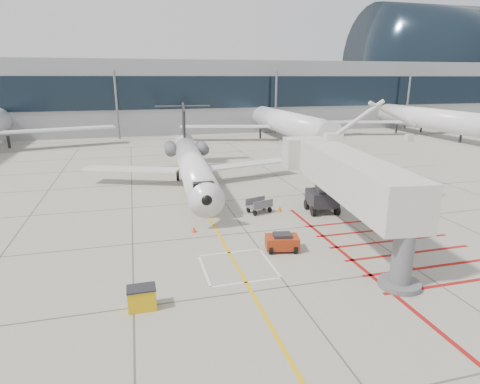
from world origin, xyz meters
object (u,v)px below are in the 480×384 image
object	(u,v)px
pushback_tug	(282,242)
regional_jet	(194,154)
jet_bridge	(355,186)
spill_bin	(142,298)

from	to	relation	value
pushback_tug	regional_jet	bearing A→B (deg)	114.02
regional_jet	jet_bridge	bearing A→B (deg)	-56.05
regional_jet	jet_bridge	xyz separation A→B (m)	(8.58, -14.58, 0.04)
regional_jet	jet_bridge	distance (m)	16.92
pushback_tug	spill_bin	size ratio (longest dim) A/B	1.58
pushback_tug	spill_bin	distance (m)	10.06
regional_jet	spill_bin	xyz separation A→B (m)	(-5.53, -19.69, -3.20)
pushback_tug	spill_bin	bearing A→B (deg)	-141.11
regional_jet	pushback_tug	xyz separation A→B (m)	(3.39, -15.04, -3.16)
pushback_tug	spill_bin	world-z (taller)	pushback_tug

